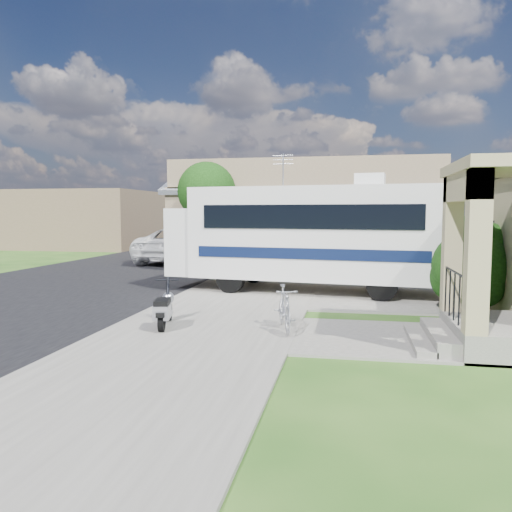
% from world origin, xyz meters
% --- Properties ---
extents(ground, '(120.00, 120.00, 0.00)m').
position_xyz_m(ground, '(0.00, 0.00, 0.00)').
color(ground, '#1E4913').
extents(street_slab, '(9.00, 80.00, 0.02)m').
position_xyz_m(street_slab, '(-7.50, 10.00, 0.01)').
color(street_slab, black).
rests_on(street_slab, ground).
extents(sidewalk_slab, '(4.00, 80.00, 0.06)m').
position_xyz_m(sidewalk_slab, '(-1.00, 10.00, 0.03)').
color(sidewalk_slab, slate).
rests_on(sidewalk_slab, ground).
extents(driveway_slab, '(7.00, 6.00, 0.05)m').
position_xyz_m(driveway_slab, '(1.50, 4.50, 0.03)').
color(driveway_slab, slate).
rests_on(driveway_slab, ground).
extents(walk_slab, '(4.00, 3.00, 0.05)m').
position_xyz_m(walk_slab, '(3.00, -1.00, 0.03)').
color(walk_slab, slate).
rests_on(walk_slab, ground).
extents(warehouse, '(12.50, 8.40, 5.04)m').
position_xyz_m(warehouse, '(0.00, 13.97, 1.99)').
color(warehouse, '#7B624D').
rests_on(warehouse, ground).
extents(distant_bldg_far, '(10.00, 8.00, 4.00)m').
position_xyz_m(distant_bldg_far, '(-17.00, 22.00, 2.00)').
color(distant_bldg_far, brown).
rests_on(distant_bldg_far, ground).
extents(distant_bldg_near, '(8.00, 7.00, 3.20)m').
position_xyz_m(distant_bldg_near, '(-15.00, 34.00, 1.60)').
color(distant_bldg_near, '#7B624D').
rests_on(distant_bldg_near, ground).
extents(street_tree_a, '(2.44, 2.40, 4.58)m').
position_xyz_m(street_tree_a, '(-3.70, 9.05, 3.25)').
color(street_tree_a, black).
rests_on(street_tree_a, ground).
extents(street_tree_b, '(2.44, 2.40, 4.73)m').
position_xyz_m(street_tree_b, '(-3.70, 19.05, 3.39)').
color(street_tree_b, black).
rests_on(street_tree_b, ground).
extents(street_tree_c, '(2.44, 2.40, 4.42)m').
position_xyz_m(street_tree_c, '(-3.70, 28.05, 3.10)').
color(street_tree_c, black).
rests_on(street_tree_c, ground).
extents(motorhome, '(8.60, 3.61, 4.28)m').
position_xyz_m(motorhome, '(0.68, 4.65, 1.84)').
color(motorhome, silver).
rests_on(motorhome, ground).
extents(shrub, '(2.00, 1.91, 2.45)m').
position_xyz_m(shrub, '(4.95, 1.75, 1.25)').
color(shrub, black).
rests_on(shrub, ground).
extents(scooter, '(0.66, 1.48, 0.98)m').
position_xyz_m(scooter, '(-1.82, -1.02, 0.45)').
color(scooter, black).
rests_on(scooter, ground).
extents(bicycle, '(0.83, 1.60, 0.92)m').
position_xyz_m(bicycle, '(0.73, -0.81, 0.46)').
color(bicycle, '#AAACB2').
rests_on(bicycle, ground).
extents(pickup_truck, '(3.68, 6.63, 1.76)m').
position_xyz_m(pickup_truck, '(-6.08, 12.94, 0.88)').
color(pickup_truck, white).
rests_on(pickup_truck, ground).
extents(van, '(3.00, 6.78, 1.94)m').
position_xyz_m(van, '(-6.76, 19.75, 0.97)').
color(van, white).
rests_on(van, ground).
extents(garden_hose, '(0.44, 0.44, 0.20)m').
position_xyz_m(garden_hose, '(3.81, -0.18, 0.10)').
color(garden_hose, '#186514').
rests_on(garden_hose, ground).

